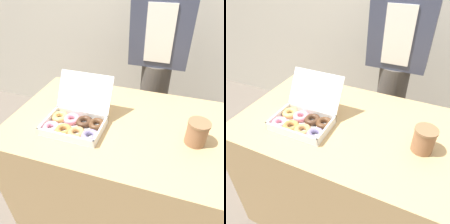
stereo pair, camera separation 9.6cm
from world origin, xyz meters
The scene contains 5 objects.
ground_plane centered at (0.00, 0.00, 0.00)m, with size 14.00×14.00×0.00m, color #665B51.
table centered at (0.00, 0.00, 0.38)m, with size 1.18×0.70×0.77m.
donut_box centered at (-0.23, -0.10, 0.80)m, with size 0.31×0.30×0.21m.
coffee_cup centered at (0.33, -0.04, 0.83)m, with size 0.10×0.10×0.12m.
person_customer centered at (0.06, 0.61, 0.89)m, with size 0.38×0.21×1.62m.
Camera 1 is at (0.20, -0.84, 1.45)m, focal length 35.00 mm.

